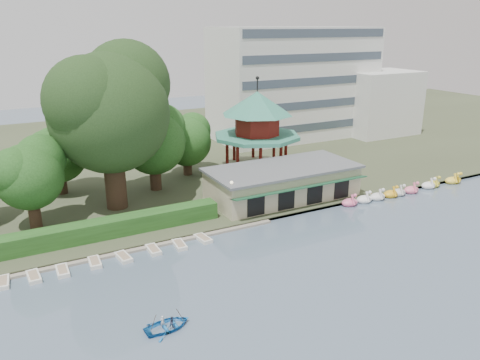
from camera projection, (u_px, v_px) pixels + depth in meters
ground_plane at (327, 313)px, 35.42m from camera, size 220.00×220.00×0.00m
shore at (136, 153)px, 79.07m from camera, size 220.00×70.00×0.40m
embankment at (226, 228)px, 49.91m from camera, size 220.00×0.60×0.30m
dock at (114, 252)px, 44.55m from camera, size 34.00×1.60×0.24m
boathouse at (283, 182)px, 57.54m from camera, size 18.60×9.39×3.90m
pavilion at (257, 125)px, 65.24m from camera, size 12.40×12.40×13.50m
office_building at (308, 86)px, 87.92m from camera, size 38.00×18.00×20.00m
hedge at (74, 234)px, 45.64m from camera, size 30.00×2.00×1.80m
lamp_post at (232, 193)px, 50.99m from camera, size 0.36×0.36×4.28m
big_tree at (110, 104)px, 51.34m from camera, size 14.62×13.62×18.92m
small_trees at (87, 154)px, 55.26m from camera, size 39.96×17.13×10.87m
swan_boats at (408, 190)px, 60.53m from camera, size 20.60×2.14×1.92m
moored_rowboats at (82, 266)px, 41.95m from camera, size 24.70×2.68×0.36m
rowboat_with_passengers at (167, 323)px, 33.41m from camera, size 4.99×3.74×2.01m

